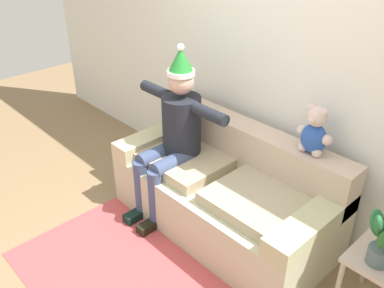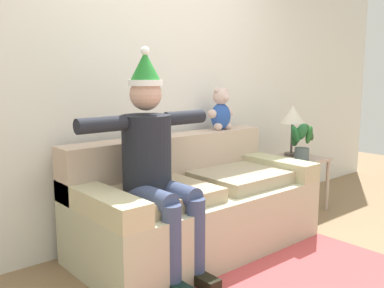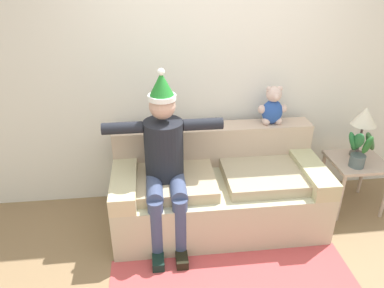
# 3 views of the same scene
# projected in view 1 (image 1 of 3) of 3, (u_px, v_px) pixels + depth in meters

# --- Properties ---
(ground_plane) EXTENTS (10.00, 10.00, 0.00)m
(ground_plane) POSITION_uv_depth(u_px,v_px,m) (135.00, 282.00, 3.15)
(ground_plane) COLOR #886B4B
(back_wall) EXTENTS (7.00, 0.10, 2.70)m
(back_wall) POSITION_uv_depth(u_px,v_px,m) (276.00, 66.00, 3.41)
(back_wall) COLOR silver
(back_wall) RESTS_ON ground_plane
(couch) EXTENTS (1.93, 0.92, 0.87)m
(couch) POSITION_uv_depth(u_px,v_px,m) (226.00, 192.00, 3.58)
(couch) COLOR #B8B697
(couch) RESTS_ON ground_plane
(person_seated) EXTENTS (1.02, 0.77, 1.55)m
(person_seated) POSITION_uv_depth(u_px,v_px,m) (173.00, 132.00, 3.57)
(person_seated) COLOR black
(person_seated) RESTS_ON ground_plane
(teddy_bear) EXTENTS (0.29, 0.17, 0.38)m
(teddy_bear) POSITION_uv_depth(u_px,v_px,m) (314.00, 133.00, 3.05)
(teddy_bear) COLOR #274CA4
(teddy_bear) RESTS_ON couch
(potted_plant) EXTENTS (0.29, 0.23, 0.39)m
(potted_plant) POSITION_uv_depth(u_px,v_px,m) (384.00, 238.00, 2.51)
(potted_plant) COLOR #4F5F63
(potted_plant) RESTS_ON side_table
(area_rug) EXTENTS (1.98, 1.14, 0.01)m
(area_rug) POSITION_uv_depth(u_px,v_px,m) (129.00, 286.00, 3.12)
(area_rug) COLOR #BC4749
(area_rug) RESTS_ON ground_plane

